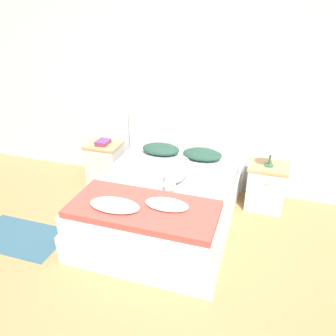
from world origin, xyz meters
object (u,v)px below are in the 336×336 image
object	(u,v)px
bed	(163,204)
table_lamp	(272,148)
pillow_left	(161,149)
nightstand_right	(266,186)
book_stack	(103,142)
nightstand_left	(105,163)
dog	(177,171)
pillow_right	(202,154)

from	to	relation	value
bed	table_lamp	world-z (taller)	table_lamp
bed	pillow_left	world-z (taller)	pillow_left
nightstand_right	bed	bearing A→B (deg)	-147.31
pillow_left	book_stack	distance (m)	0.84
book_stack	table_lamp	xyz separation A→B (m)	(2.25, -0.01, 0.21)
nightstand_left	table_lamp	xyz separation A→B (m)	(2.25, -0.02, 0.54)
nightstand_right	dog	size ratio (longest dim) A/B	0.74
pillow_right	pillow_left	bearing A→B (deg)	180.00
nightstand_left	pillow_right	size ratio (longest dim) A/B	1.16
book_stack	nightstand_left	bearing A→B (deg)	116.34
nightstand_left	dog	world-z (taller)	dog
pillow_right	nightstand_left	bearing A→B (deg)	-178.00
pillow_left	table_lamp	bearing A→B (deg)	-2.64
bed	nightstand_right	distance (m)	1.34
table_lamp	nightstand_right	bearing A→B (deg)	90.00
pillow_left	dog	distance (m)	0.73
nightstand_left	nightstand_right	world-z (taller)	same
book_stack	dog	bearing A→B (deg)	-23.68
bed	nightstand_left	distance (m)	1.34
book_stack	nightstand_right	bearing A→B (deg)	0.20
table_lamp	bed	bearing A→B (deg)	-147.89
pillow_right	dog	world-z (taller)	dog
nightstand_right	table_lamp	bearing A→B (deg)	-90.00
nightstand_right	book_stack	bearing A→B (deg)	-179.80
bed	nightstand_left	xyz separation A→B (m)	(-1.13, 0.72, 0.03)
bed	book_stack	bearing A→B (deg)	147.51
nightstand_left	dog	distance (m)	1.41
bed	pillow_right	size ratio (longest dim) A/B	3.81
nightstand_right	book_stack	xyz separation A→B (m)	(-2.25, -0.01, 0.32)
pillow_left	book_stack	size ratio (longest dim) A/B	2.23
nightstand_left	table_lamp	size ratio (longest dim) A/B	1.94
nightstand_left	pillow_left	world-z (taller)	pillow_left
nightstand_right	pillow_left	size ratio (longest dim) A/B	1.16
pillow_left	pillow_right	size ratio (longest dim) A/B	1.00
bed	pillow_left	size ratio (longest dim) A/B	3.81
dog	book_stack	size ratio (longest dim) A/B	3.52
pillow_left	dog	size ratio (longest dim) A/B	0.63
dog	book_stack	bearing A→B (deg)	156.32
nightstand_left	dog	bearing A→B (deg)	-23.91
nightstand_left	book_stack	distance (m)	0.32
bed	pillow_left	bearing A→B (deg)	110.32
bed	pillow_right	world-z (taller)	pillow_right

